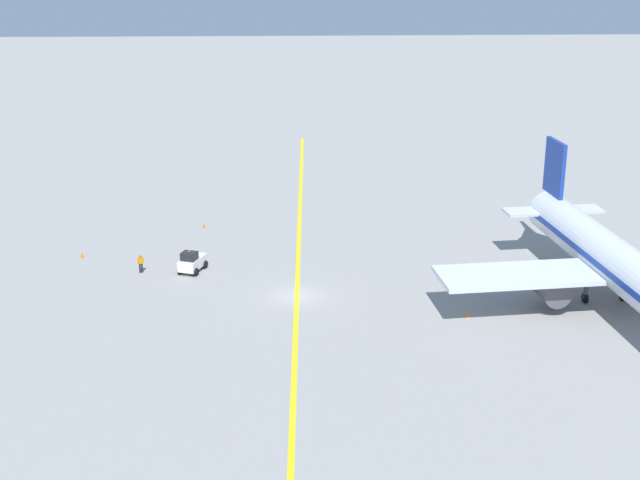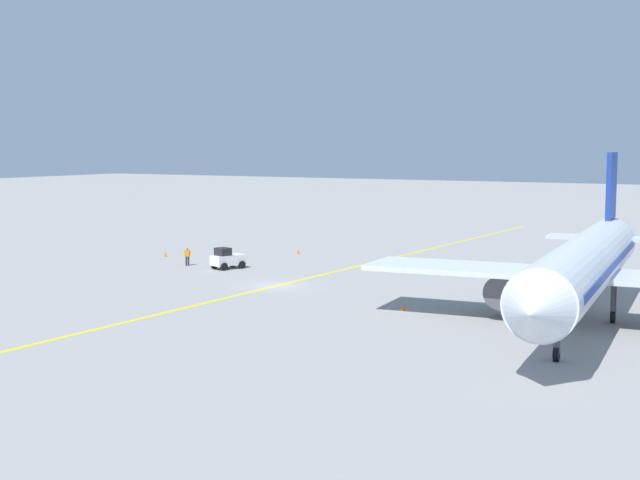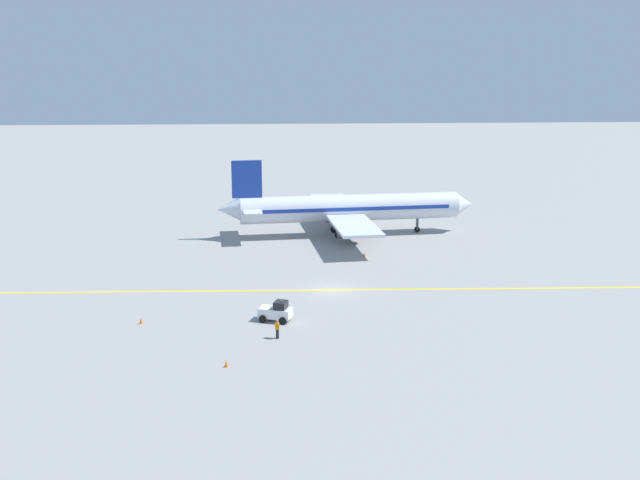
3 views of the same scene
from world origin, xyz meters
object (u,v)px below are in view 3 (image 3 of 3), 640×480
Objects in this scene: baggage_tug_white at (276,312)px; ground_crew_worker at (277,328)px; traffic_cone_by_wingtip at (141,321)px; airplane_at_gate at (347,208)px; traffic_cone_mid_apron at (364,255)px; traffic_cone_near_nose at (226,364)px.

baggage_tug_white is 4.46m from ground_crew_worker.
ground_crew_worker reaches higher than traffic_cone_by_wingtip.
traffic_cone_by_wingtip is (0.03, -12.46, -0.63)m from baggage_tug_white.
airplane_at_gate is 64.63× the size of traffic_cone_by_wingtip.
airplane_at_gate is 21.16× the size of ground_crew_worker.
traffic_cone_mid_apron is at bearing 133.74° from traffic_cone_by_wingtip.
traffic_cone_mid_apron is (-22.22, 10.79, -0.63)m from baggage_tug_white.
airplane_at_gate is 40.76m from traffic_cone_by_wingtip.
traffic_cone_by_wingtip is (-10.41, -8.48, 0.00)m from traffic_cone_near_nose.
traffic_cone_by_wingtip is (34.02, -22.19, -3.43)m from airplane_at_gate.
ground_crew_worker is (38.45, -9.64, -2.80)m from airplane_at_gate.
airplane_at_gate reaches higher than traffic_cone_mid_apron.
baggage_tug_white is 6.05× the size of traffic_cone_by_wingtip.
traffic_cone_near_nose and traffic_cone_mid_apron have the same top height.
ground_crew_worker is at bearing 70.55° from traffic_cone_by_wingtip.
ground_crew_worker is at bearing 1.11° from baggage_tug_white.
traffic_cone_near_nose is at bearing -24.34° from traffic_cone_mid_apron.
baggage_tug_white reaches higher than traffic_cone_near_nose.
ground_crew_worker is 3.05× the size of traffic_cone_near_nose.
traffic_cone_by_wingtip is at bearing -33.11° from airplane_at_gate.
baggage_tug_white is 1.98× the size of ground_crew_worker.
baggage_tug_white is at bearing -15.97° from airplane_at_gate.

